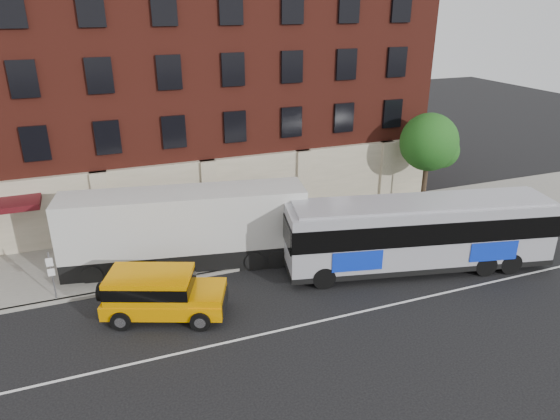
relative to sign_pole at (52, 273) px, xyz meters
name	(u,v)px	position (x,y,z in m)	size (l,w,h in m)	color
ground	(280,338)	(8.50, -6.15, -1.45)	(120.00, 120.00, 0.00)	black
sidewalk	(223,244)	(8.50, 2.85, -1.38)	(60.00, 6.00, 0.15)	#9B988D
kerb	(238,269)	(8.50, -0.15, -1.38)	(60.00, 0.25, 0.15)	#9B988D
lane_line	(275,331)	(8.50, -5.65, -1.45)	(60.00, 0.12, 0.01)	silver
building	(186,87)	(8.49, 10.77, 6.13)	(30.00, 12.10, 15.00)	#571D14
sign_pole	(52,273)	(0.00, 0.00, 0.00)	(0.30, 0.20, 2.50)	slate
street_tree	(429,144)	(22.04, 3.34, 2.96)	(3.60, 3.60, 6.20)	#312218
city_bus	(419,232)	(17.09, -3.07, 0.57)	(13.66, 5.60, 3.66)	#9B9CA4
yellow_suv	(159,292)	(4.27, -2.80, -0.27)	(5.52, 3.82, 2.06)	orange
shipping_container	(185,230)	(6.25, 1.36, 0.53)	(12.27, 4.50, 4.01)	black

